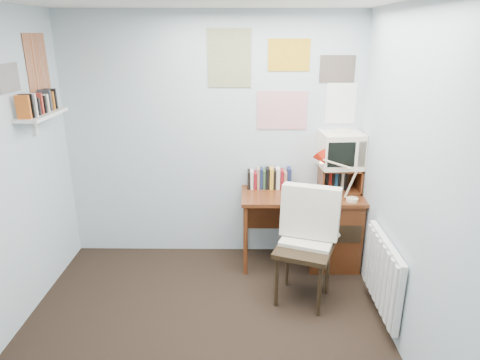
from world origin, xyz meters
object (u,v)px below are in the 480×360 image
object	(u,v)px
desk_lamp	(354,180)
tv_riser	(340,179)
desk	(327,227)
crt_tv	(341,148)
radiator	(383,274)
wall_shelf	(42,115)
desk_chair	(304,250)

from	to	relation	value
desk_lamp	tv_riser	world-z (taller)	desk_lamp
desk	crt_tv	xyz separation A→B (m)	(0.11, 0.13, 0.79)
radiator	wall_shelf	world-z (taller)	wall_shelf
desk_chair	radiator	bearing A→B (deg)	-2.29
desk_chair	crt_tv	bearing A→B (deg)	82.20
desk	desk_lamp	world-z (taller)	desk_lamp
desk_chair	radiator	size ratio (longest dim) A/B	1.24
desk	radiator	xyz separation A→B (m)	(0.29, -0.93, 0.01)
desk	wall_shelf	distance (m)	2.87
desk_chair	wall_shelf	distance (m)	2.53
tv_riser	desk	bearing A→B (deg)	-137.04
desk_chair	tv_riser	distance (m)	0.98
desk	tv_riser	distance (m)	0.51
desk	radiator	size ratio (longest dim) A/B	1.50
desk_chair	tv_riser	world-z (taller)	tv_riser
desk_lamp	radiator	bearing A→B (deg)	-97.46
tv_riser	radiator	world-z (taller)	tv_riser
tv_riser	crt_tv	distance (m)	0.32
crt_tv	desk_lamp	bearing A→B (deg)	-81.09
desk_chair	desk_lamp	xyz separation A→B (m)	(0.51, 0.49, 0.47)
desk_chair	desk	bearing A→B (deg)	84.81
desk	crt_tv	distance (m)	0.81
crt_tv	wall_shelf	size ratio (longest dim) A/B	0.65
desk	desk_lamp	distance (m)	0.62
desk_lamp	desk	bearing A→B (deg)	120.92
crt_tv	radiator	xyz separation A→B (m)	(0.18, -1.06, -0.78)
wall_shelf	desk_chair	bearing A→B (deg)	-7.35
desk	tv_riser	world-z (taller)	tv_riser
tv_riser	crt_tv	world-z (taller)	crt_tv
radiator	desk_lamp	bearing A→B (deg)	97.81
desk_lamp	desk_chair	bearing A→B (deg)	-151.34
crt_tv	wall_shelf	world-z (taller)	wall_shelf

